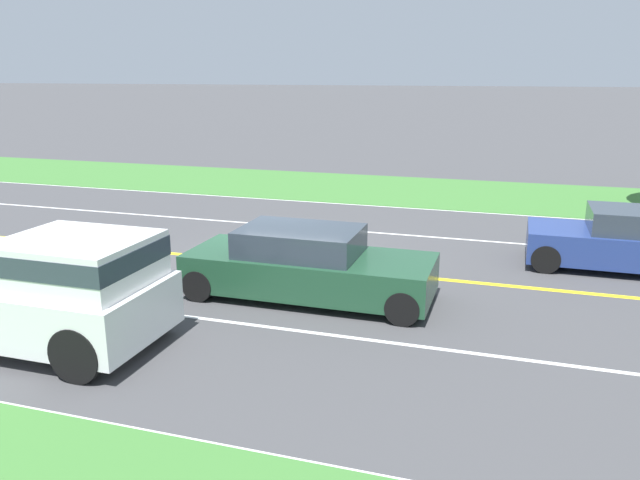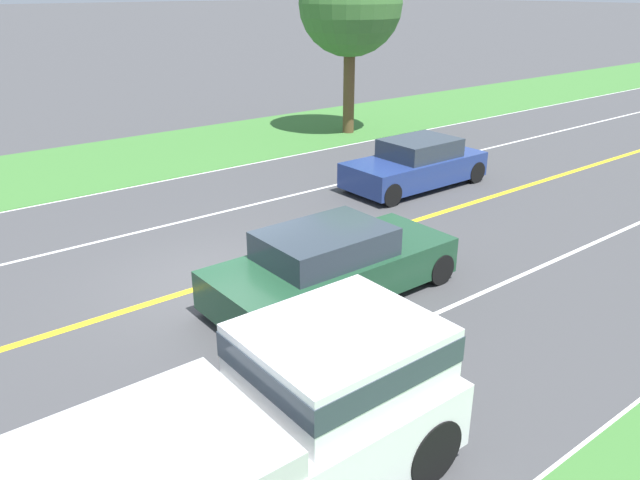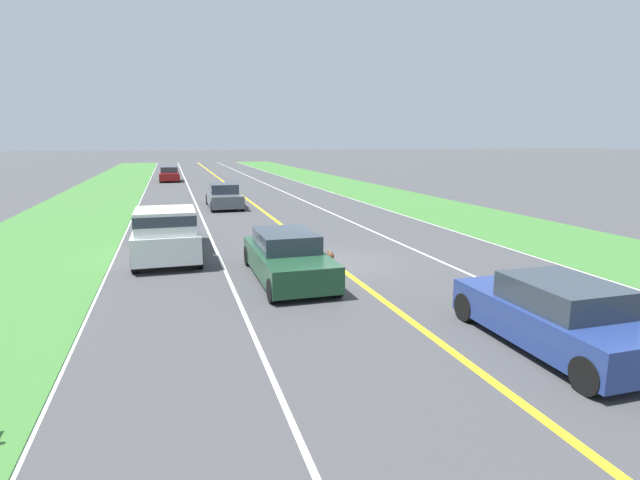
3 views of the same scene
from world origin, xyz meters
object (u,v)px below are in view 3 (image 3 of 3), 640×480
ego_car (287,257)px  dog (329,260)px  pickup_truck (166,230)px  car_trailing_near (224,197)px  car_trailing_mid (169,175)px  oncoming_car (555,316)px

ego_car → dog: ego_car is taller
pickup_truck → car_trailing_near: size_ratio=1.26×
dog → car_trailing_mid: (4.39, -37.89, 0.13)m
pickup_truck → car_trailing_mid: pickup_truck is taller
pickup_truck → ego_car: bearing=130.0°
pickup_truck → car_trailing_mid: 33.76m
dog → car_trailing_near: (1.31, -16.61, 0.13)m
ego_car → dog: 1.24m
car_trailing_near → car_trailing_mid: size_ratio=1.06×
ego_car → oncoming_car: 7.33m
car_trailing_near → car_trailing_mid: 21.50m
ego_car → dog: size_ratio=3.85×
dog → oncoming_car: size_ratio=0.29×
ego_car → car_trailing_near: bearing=-89.7°
pickup_truck → dog: bearing=137.8°
dog → oncoming_car: bearing=127.4°
car_trailing_mid → oncoming_car: 44.52m
oncoming_car → ego_car: bearing=121.7°
dog → pickup_truck: (4.55, -4.13, 0.41)m
pickup_truck → car_trailing_mid: bearing=-90.3°
pickup_truck → car_trailing_mid: (-0.17, -33.76, -0.28)m
ego_car → dog: (-1.22, 0.16, -0.12)m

